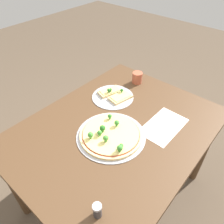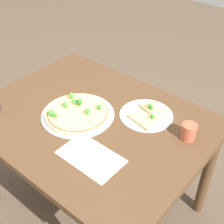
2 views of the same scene
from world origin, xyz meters
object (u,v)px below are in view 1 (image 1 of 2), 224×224
object	(u,v)px
dining_table	(116,138)
drinking_cup	(137,78)
pizza_tray_whole	(111,134)
condiment_shaker	(97,210)
pizza_tray_slice	(114,95)

from	to	relation	value
dining_table	drinking_cup	size ratio (longest dim) A/B	14.62
pizza_tray_whole	condiment_shaker	bearing A→B (deg)	34.12
pizza_tray_whole	condiment_shaker	world-z (taller)	condiment_shaker
dining_table	pizza_tray_whole	world-z (taller)	pizza_tray_whole
condiment_shaker	pizza_tray_whole	bearing A→B (deg)	-145.88
drinking_cup	dining_table	bearing A→B (deg)	22.17
pizza_tray_whole	condiment_shaker	distance (m)	0.43
drinking_cup	pizza_tray_whole	bearing A→B (deg)	21.38
pizza_tray_slice	drinking_cup	world-z (taller)	drinking_cup
pizza_tray_slice	pizza_tray_whole	bearing A→B (deg)	37.45
condiment_shaker	pizza_tray_slice	bearing A→B (deg)	-144.35
dining_table	pizza_tray_slice	distance (m)	0.31
dining_table	drinking_cup	distance (m)	0.51
dining_table	condiment_shaker	size ratio (longest dim) A/B	16.18
dining_table	pizza_tray_whole	size ratio (longest dim) A/B	3.11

